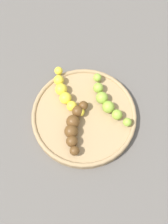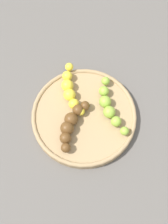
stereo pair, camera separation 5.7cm
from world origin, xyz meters
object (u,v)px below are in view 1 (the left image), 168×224
object	(u,v)px
banana_yellow	(65,93)
banana_overripe	(74,127)
fruit_bowl	(84,116)
banana_green	(107,101)

from	to	relation	value
banana_yellow	banana_overripe	distance (m)	0.09
fruit_bowl	banana_yellow	xyz separation A→B (m)	(0.04, 0.05, 0.02)
banana_yellow	banana_overripe	bearing A→B (deg)	79.60
banana_yellow	banana_overripe	world-z (taller)	banana_overripe
banana_green	banana_overripe	xyz separation A→B (m)	(-0.08, 0.06, 0.00)
banana_yellow	banana_overripe	size ratio (longest dim) A/B	0.88
fruit_bowl	banana_overripe	size ratio (longest dim) A/B	1.89
fruit_bowl	banana_overripe	distance (m)	0.05
banana_overripe	banana_yellow	bearing A→B (deg)	-65.52
fruit_bowl	banana_yellow	size ratio (longest dim) A/B	2.14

